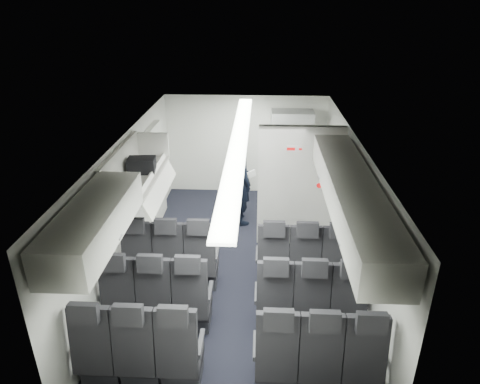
# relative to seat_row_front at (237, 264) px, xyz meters

# --- Properties ---
(cabin_shell) EXTENTS (3.41, 6.01, 2.16)m
(cabin_shell) POSITION_rel_seat_row_front_xyz_m (0.00, 0.53, 0.72)
(cabin_shell) COLOR black
(cabin_shell) RESTS_ON ground
(seat_row_front) EXTENTS (3.33, 0.56, 1.24)m
(seat_row_front) POSITION_rel_seat_row_front_xyz_m (0.00, 0.00, 0.00)
(seat_row_front) COLOR black
(seat_row_front) RESTS_ON cabin_shell
(seat_row_mid) EXTENTS (3.33, 0.56, 1.24)m
(seat_row_mid) POSITION_rel_seat_row_front_xyz_m (0.00, -0.90, 0.00)
(seat_row_mid) COLOR black
(seat_row_mid) RESTS_ON cabin_shell
(seat_row_rear) EXTENTS (3.33, 0.56, 1.24)m
(seat_row_rear) POSITION_rel_seat_row_front_xyz_m (0.00, -1.80, 0.00)
(seat_row_rear) COLOR black
(seat_row_rear) RESTS_ON cabin_shell
(overhead_bin_left_rear) EXTENTS (0.53, 1.80, 0.40)m
(overhead_bin_left_rear) POSITION_rel_seat_row_front_xyz_m (-1.40, -1.47, 1.46)
(overhead_bin_left_rear) COLOR silver
(overhead_bin_left_rear) RESTS_ON cabin_shell
(overhead_bin_left_front_open) EXTENTS (0.64, 1.70, 0.72)m
(overhead_bin_left_front_open) POSITION_rel_seat_row_front_xyz_m (-1.44, 0.28, 1.33)
(overhead_bin_left_front_open) COLOR #9E9E93
(overhead_bin_left_front_open) RESTS_ON cabin_shell
(overhead_bin_right_rear) EXTENTS (0.53, 1.80, 0.40)m
(overhead_bin_right_rear) POSITION_rel_seat_row_front_xyz_m (1.40, -1.47, 1.46)
(overhead_bin_right_rear) COLOR silver
(overhead_bin_right_rear) RESTS_ON cabin_shell
(overhead_bin_right_front) EXTENTS (0.53, 1.70, 0.40)m
(overhead_bin_right_front) POSITION_rel_seat_row_front_xyz_m (1.40, 0.28, 1.46)
(overhead_bin_right_front) COLOR silver
(overhead_bin_right_front) RESTS_ON cabin_shell
(bulkhead_partition) EXTENTS (1.40, 0.15, 2.13)m
(bulkhead_partition) POSITION_rel_seat_row_front_xyz_m (0.98, 1.33, 0.67)
(bulkhead_partition) COLOR silver
(bulkhead_partition) RESTS_ON cabin_shell
(galley_unit) EXTENTS (0.85, 0.52, 1.90)m
(galley_unit) POSITION_rel_seat_row_front_xyz_m (0.95, 3.25, 0.55)
(galley_unit) COLOR #939399
(galley_unit) RESTS_ON cabin_shell
(boarding_door) EXTENTS (0.12, 1.27, 1.86)m
(boarding_door) POSITION_rel_seat_row_front_xyz_m (-1.64, 2.09, 0.55)
(boarding_door) COLOR silver
(boarding_door) RESTS_ON cabin_shell
(flight_attendant) EXTENTS (0.63, 0.74, 1.72)m
(flight_attendant) POSITION_rel_seat_row_front_xyz_m (-0.04, 2.09, 0.46)
(flight_attendant) COLOR black
(flight_attendant) RESTS_ON ground
(carry_on_bag) EXTENTS (0.41, 0.31, 0.23)m
(carry_on_bag) POSITION_rel_seat_row_front_xyz_m (-1.39, 0.41, 1.37)
(carry_on_bag) COLOR black
(carry_on_bag) RESTS_ON overhead_bin_left_front_open
(papers) EXTENTS (0.17, 0.10, 0.13)m
(papers) POSITION_rel_seat_row_front_xyz_m (0.15, 2.04, 0.61)
(papers) COLOR white
(papers) RESTS_ON flight_attendant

